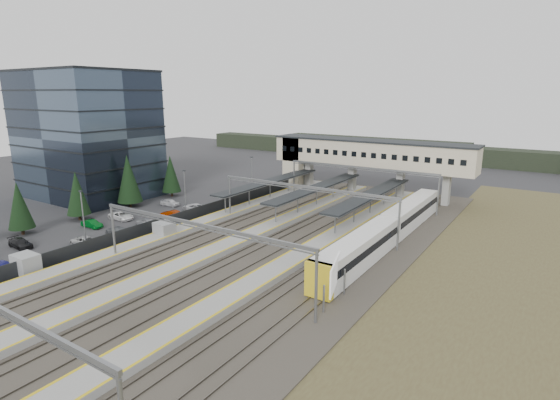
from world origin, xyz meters
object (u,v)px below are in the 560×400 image
Objects in this scene: office_building at (87,134)px; footbridge at (356,155)px; train at (388,230)px; billboard at (335,276)px; relay_cabin_far at (165,231)px; relay_cabin_near at (26,265)px.

office_building reaches higher than footbridge.
train is 19.66m from billboard.
footbridge is at bearing 121.95° from train.
relay_cabin_far is 29.24m from billboard.
footbridge reaches higher than relay_cabin_near.
relay_cabin_near is 60.43m from footbridge.
train reaches higher than relay_cabin_near.
train is at bearing 3.68° from office_building.
office_building is at bearing 135.99° from relay_cabin_near.
footbridge is (43.70, 30.00, -4.26)m from office_building.
footbridge is 7.68× the size of billboard.
relay_cabin_far is 0.55× the size of billboard.
relay_cabin_far is at bearing -104.74° from footbridge.
train is at bearing 46.34° from relay_cabin_near.
relay_cabin_far is 0.07× the size of train.
relay_cabin_far is 30.95m from train.
footbridge reaches higher than train.
office_building is at bearing 165.73° from billboard.
billboard is at bearing -68.49° from footbridge.
train is 7.66× the size of billboard.
office_building is 60.97m from train.
footbridge is 49.36m from billboard.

